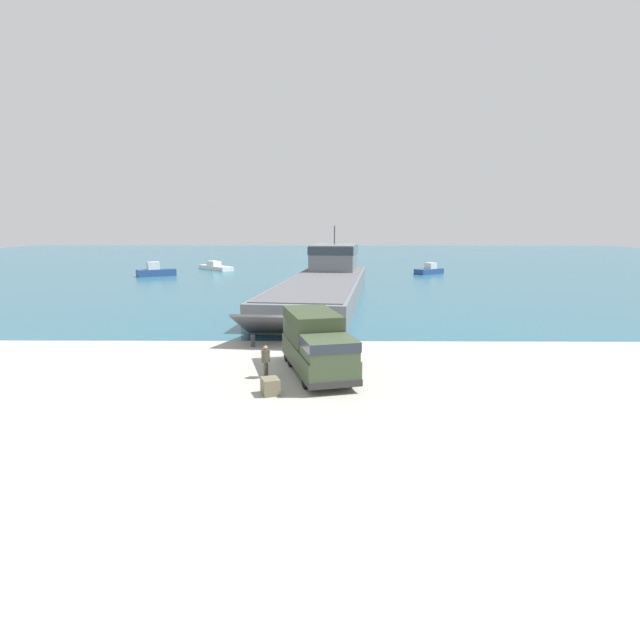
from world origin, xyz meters
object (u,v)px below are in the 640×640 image
moored_boat_a (156,271)px  moored_boat_c (215,267)px  landing_craft (326,279)px  cargo_crate (270,386)px  mooring_bollard (253,340)px  soldier_on_ramp (266,359)px  military_truck (317,344)px  moored_boat_b (429,270)px

moored_boat_a → moored_boat_c: size_ratio=0.75×
landing_craft → cargo_crate: landing_craft is taller
moored_boat_a → mooring_bollard: (22.22, -47.39, -0.29)m
landing_craft → moored_boat_a: (-27.08, 22.74, -1.16)m
soldier_on_ramp → moored_boat_a: moored_boat_a is taller
military_truck → mooring_bollard: size_ratio=9.02×
soldier_on_ramp → mooring_bollard: (-1.64, 6.82, -0.52)m
moored_boat_b → mooring_bollard: bearing=119.5°
moored_boat_c → mooring_bollard: size_ratio=9.23×
moored_boat_a → mooring_bollard: 52.34m
landing_craft → moored_boat_c: size_ratio=5.15×
landing_craft → cargo_crate: 34.22m
landing_craft → military_truck: bearing=-84.4°
soldier_on_ramp → mooring_bollard: size_ratio=1.98×
moored_boat_b → moored_boat_c: moored_boat_b is taller
military_truck → moored_boat_c: (-19.60, 65.43, -1.09)m
landing_craft → moored_boat_a: bearing=146.7°
military_truck → moored_boat_a: 59.57m
moored_boat_c → cargo_crate: (17.48, -68.89, -0.14)m
moored_boat_a → soldier_on_ramp: bearing=-8.8°
moored_boat_b → cargo_crate: bearing=124.5°
soldier_on_ramp → cargo_crate: bearing=-53.7°
soldier_on_ramp → mooring_bollard: bearing=128.8°
military_truck → moored_boat_c: bearing=-177.6°
military_truck → moored_boat_a: size_ratio=1.30×
cargo_crate → military_truck: bearing=58.5°
moored_boat_a → mooring_bollard: bearing=-7.5°
military_truck → mooring_bollard: (-4.28, 5.97, -1.14)m
moored_boat_b → mooring_bollard: (-22.10, -51.62, -0.15)m
cargo_crate → mooring_bollard: bearing=102.9°
soldier_on_ramp → mooring_bollard: 7.03m
cargo_crate → moored_boat_b: bearing=71.9°
landing_craft → cargo_crate: bearing=-87.8°
moored_boat_c → moored_boat_b: bearing=126.3°
military_truck → moored_boat_c: military_truck is taller
military_truck → soldier_on_ramp: size_ratio=4.56×
landing_craft → moored_boat_b: bearing=64.1°
moored_boat_a → cargo_crate: 61.82m
military_truck → mooring_bollard: military_truck is taller
moored_boat_a → mooring_bollard: size_ratio=6.95×
soldier_on_ramp → moored_boat_b: 61.92m
military_truck → cargo_crate: bearing=-45.7°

